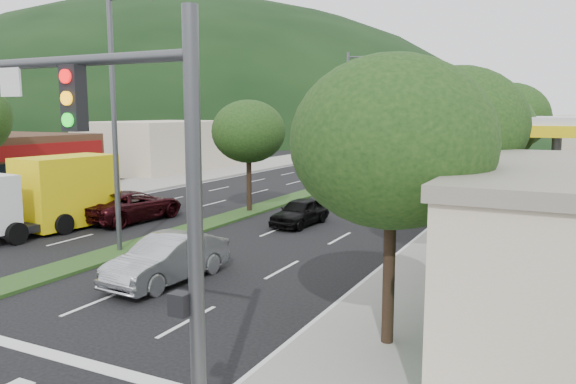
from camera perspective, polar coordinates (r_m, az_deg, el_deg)
The scene contains 24 objects.
sidewalk_right at distance 33.80m, azimuth 21.13°, elevation -1.61°, with size 5.00×90.00×0.15m, color gray.
sidewalk_left at distance 44.13m, azimuth -13.93°, elevation 0.87°, with size 6.00×90.00×0.15m, color gray.
median at distance 39.79m, azimuth 3.38°, elevation 0.30°, with size 1.60×56.00×0.12m, color #213D16.
traffic_signal at distance 9.36m, azimuth -17.50°, elevation 2.60°, with size 6.12×0.40×7.00m.
bldg_left_far at distance 54.64m, azimuth -12.68°, elevation 4.61°, with size 9.00×14.00×4.60m, color beige.
hill_far at distance 152.10m, azimuth -12.38°, elevation 5.90°, with size 176.00×132.00×82.00m, color black.
tree_r_a at distance 12.74m, azimuth 10.55°, elevation 5.01°, with size 4.60×4.60×6.63m.
tree_r_b at distance 20.54m, azimuth 16.83°, elevation 6.55°, with size 4.80×4.80×6.94m.
tree_r_c at distance 28.46m, azimuth 19.61°, elevation 6.19°, with size 4.40×4.40×6.48m.
tree_r_d at distance 38.39m, azimuth 21.52°, elevation 7.14°, with size 5.00×5.00×7.17m.
tree_r_e at distance 48.36m, azimuth 22.60°, elevation 6.83°, with size 4.60×4.60×6.71m.
tree_med_near at distance 30.50m, azimuth -4.03°, elevation 6.14°, with size 4.00×4.00×6.02m.
tree_med_far at distance 54.49m, azimuth 10.15°, elevation 7.52°, with size 4.80×4.80×6.94m.
streetlight_near at distance 22.32m, azimuth -16.91°, elevation 8.05°, with size 2.60×0.25×10.00m.
streetlight_mid at distance 43.98m, azimuth 6.29°, elevation 8.23°, with size 2.60×0.25×10.00m.
sedan_silver at distance 18.71m, azimuth -12.13°, elevation -6.66°, with size 1.62×4.64×1.53m, color #96989D.
suv_maroon at distance 29.49m, azimuth -15.55°, elevation -1.34°, with size 2.58×5.60×1.56m, color black.
car_queue_a at distance 27.31m, azimuth 1.22°, elevation -2.03°, with size 1.56×3.88×1.32m, color black.
car_queue_b at distance 30.72m, azimuth 11.19°, elevation -0.84°, with size 2.14×5.27×1.53m, color #49494E.
car_queue_c at distance 41.07m, azimuth 10.94°, elevation 1.23°, with size 1.36×3.89×1.28m, color #4D190C.
car_queue_d at distance 36.02m, azimuth 10.28°, elevation 0.42°, with size 2.39×5.17×1.44m, color black.
car_queue_e at distance 46.32m, azimuth 10.54°, elevation 2.06°, with size 1.60×3.97×1.35m, color #4A4A4F.
box_truck at distance 28.16m, azimuth -22.90°, elevation -0.40°, with size 3.17×7.11×3.41m.
motorhome at distance 39.51m, azimuth 15.71°, elevation 2.67°, with size 4.00×9.66×3.60m.
Camera 1 is at (15.53, -8.23, 5.49)m, focal length 35.00 mm.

